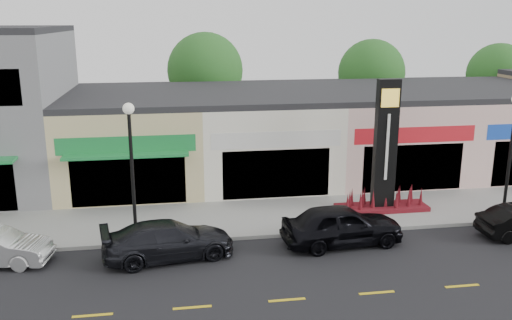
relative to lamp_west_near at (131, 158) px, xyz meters
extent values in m
plane|color=black|center=(8.00, -2.50, -3.48)|extent=(120.00, 120.00, 0.00)
cube|color=gray|center=(8.00, 1.85, -3.40)|extent=(52.00, 4.30, 0.15)
cube|color=gray|center=(8.00, -0.40, -3.40)|extent=(52.00, 0.20, 0.15)
cube|color=black|center=(-5.50, 4.05, 2.32)|extent=(1.40, 0.10, 1.60)
cube|color=#CCB782|center=(-0.50, 9.00, -1.23)|extent=(7.00, 10.00, 4.50)
cube|color=#262628|center=(-0.50, 9.00, 1.17)|extent=(7.00, 10.00, 0.30)
cube|color=black|center=(-0.50, 4.05, -2.08)|extent=(5.25, 0.10, 2.40)
cube|color=#1D833C|center=(-0.50, 4.05, -0.38)|extent=(6.30, 0.12, 0.80)
cube|color=#1D833C|center=(-0.50, 3.60, -0.78)|extent=(5.60, 0.90, 0.12)
cube|color=silver|center=(6.50, 9.00, -1.23)|extent=(7.00, 10.00, 4.50)
cube|color=#262628|center=(6.50, 9.00, 1.17)|extent=(7.00, 10.00, 0.30)
cube|color=black|center=(6.50, 4.05, -2.08)|extent=(5.25, 0.10, 2.40)
cube|color=silver|center=(6.50, 4.05, -0.38)|extent=(6.30, 0.12, 0.80)
cube|color=beige|center=(13.50, 9.00, -1.23)|extent=(7.00, 10.00, 4.50)
cube|color=#262628|center=(13.50, 9.00, 1.17)|extent=(7.00, 10.00, 0.30)
cube|color=black|center=(13.50, 4.05, -2.08)|extent=(5.25, 0.10, 2.40)
cube|color=red|center=(13.50, 4.05, -0.38)|extent=(6.30, 0.12, 0.80)
cube|color=beige|center=(20.50, 9.00, -1.23)|extent=(7.00, 10.00, 4.50)
cube|color=#262628|center=(20.50, 9.00, 1.17)|extent=(7.00, 10.00, 0.30)
cylinder|color=#382619|center=(4.00, 17.00, -1.90)|extent=(0.36, 0.36, 3.15)
sphere|color=#24541A|center=(4.00, 17.00, 1.75)|extent=(5.20, 5.20, 5.20)
cylinder|color=#382619|center=(16.00, 17.00, -1.99)|extent=(0.36, 0.36, 2.97)
sphere|color=#24541A|center=(16.00, 17.00, 1.42)|extent=(4.80, 4.80, 4.80)
cylinder|color=#382619|center=(26.00, 17.00, -2.08)|extent=(0.36, 0.36, 2.80)
sphere|color=#24541A|center=(26.00, 17.00, 1.16)|extent=(4.60, 4.60, 4.60)
cylinder|color=black|center=(0.00, 0.00, -3.18)|extent=(0.32, 0.32, 0.30)
cylinder|color=black|center=(0.00, 0.00, -0.68)|extent=(0.14, 0.14, 5.00)
sphere|color=silver|center=(0.00, 0.00, 1.92)|extent=(0.44, 0.44, 0.44)
cylinder|color=black|center=(16.00, 0.00, -3.18)|extent=(0.32, 0.32, 0.30)
cylinder|color=black|center=(16.00, 0.00, -0.68)|extent=(0.14, 0.14, 5.00)
cube|color=maroon|center=(11.00, 1.70, -3.23)|extent=(4.20, 1.30, 0.20)
cube|color=black|center=(11.00, 1.70, -0.33)|extent=(1.00, 0.40, 6.00)
cube|color=yellow|center=(11.00, 1.48, 1.87)|extent=(0.80, 0.05, 0.80)
cube|color=silver|center=(11.00, 1.48, -0.33)|extent=(0.12, 0.04, 3.00)
imported|color=black|center=(1.30, -1.72, -2.77)|extent=(2.75, 5.11, 1.41)
imported|color=black|center=(8.06, -1.51, -2.67)|extent=(2.33, 4.91, 1.62)
camera|label=1|loc=(1.61, -20.70, 5.21)|focal=38.00mm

